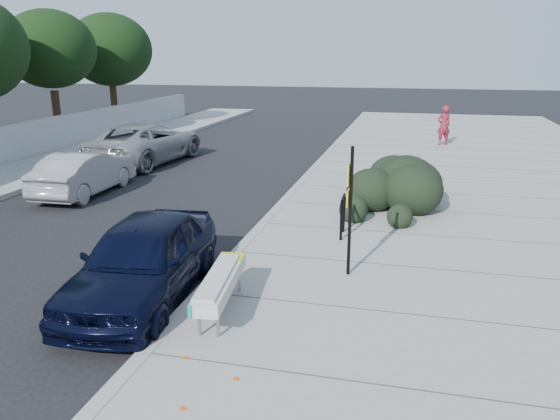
% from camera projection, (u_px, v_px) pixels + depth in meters
% --- Properties ---
extents(ground, '(120.00, 120.00, 0.00)m').
position_uv_depth(ground, '(200.00, 300.00, 9.25)').
color(ground, black).
rests_on(ground, ground).
extents(sidewalk_near, '(11.20, 50.00, 0.15)m').
position_uv_depth(sidewalk_near, '(508.00, 231.00, 12.61)').
color(sidewalk_near, gray).
rests_on(sidewalk_near, ground).
extents(curb_near, '(0.22, 50.00, 0.17)m').
position_uv_depth(curb_near, '(274.00, 214.00, 13.89)').
color(curb_near, '#9E9E99').
rests_on(curb_near, ground).
extents(curb_far, '(0.22, 50.00, 0.17)m').
position_uv_depth(curb_far, '(5.00, 195.00, 15.73)').
color(curb_far, '#9E9E99').
rests_on(curb_far, ground).
extents(tree_far_e, '(4.00, 4.00, 5.90)m').
position_uv_depth(tree_far_e, '(50.00, 49.00, 24.02)').
color(tree_far_e, '#332114').
rests_on(tree_far_e, ground).
extents(tree_far_f, '(4.40, 4.40, 6.07)m').
position_uv_depth(tree_far_f, '(110.00, 50.00, 28.68)').
color(tree_far_f, '#332114').
rests_on(tree_far_f, ground).
extents(bench, '(0.64, 2.07, 0.61)m').
position_uv_depth(bench, '(220.00, 283.00, 8.38)').
color(bench, gray).
rests_on(bench, sidewalk_near).
extents(bike_rack, '(0.07, 0.62, 0.90)m').
position_uv_depth(bike_rack, '(343.00, 212.00, 11.88)').
color(bike_rack, black).
rests_on(bike_rack, sidewalk_near).
extents(sign_post, '(0.09, 0.27, 2.35)m').
position_uv_depth(sign_post, '(350.00, 203.00, 9.59)').
color(sign_post, black).
rests_on(sign_post, sidewalk_near).
extents(hedge, '(2.42, 4.17, 1.49)m').
position_uv_depth(hedge, '(396.00, 178.00, 14.27)').
color(hedge, black).
rests_on(hedge, sidewalk_near).
extents(sedan_navy, '(2.03, 4.29, 1.42)m').
position_uv_depth(sedan_navy, '(143.00, 260.00, 9.11)').
color(sedan_navy, black).
rests_on(sedan_navy, ground).
extents(wagon_silver, '(1.46, 3.90, 1.27)m').
position_uv_depth(wagon_silver, '(85.00, 173.00, 16.04)').
color(wagon_silver, '#9B9BA0').
rests_on(wagon_silver, ground).
extents(suv_silver, '(2.96, 5.65, 1.52)m').
position_uv_depth(suv_silver, '(146.00, 142.00, 20.72)').
color(suv_silver, '#929397').
rests_on(suv_silver, ground).
extents(pedestrian, '(0.74, 0.66, 1.71)m').
position_uv_depth(pedestrian, '(444.00, 125.00, 23.73)').
color(pedestrian, maroon).
rests_on(pedestrian, sidewalk_near).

